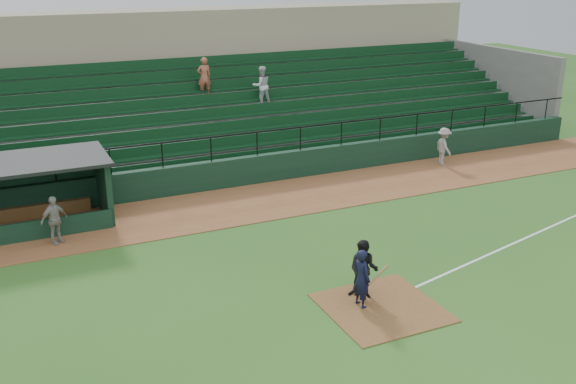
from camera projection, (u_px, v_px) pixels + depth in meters
name	position (u px, v px, depth m)	size (l,w,h in m)	color
ground	(362.00, 292.00, 18.47)	(90.00, 90.00, 0.00)	#2D5E1E
warning_track	(255.00, 202.00, 25.31)	(40.00, 4.00, 0.03)	brown
home_plate_dirt	(381.00, 307.00, 17.61)	(3.00, 3.00, 0.03)	brown
foul_line	(542.00, 231.00, 22.67)	(18.00, 0.09, 0.01)	white
stadium_structure	(189.00, 103.00, 31.77)	(38.00, 13.08, 6.40)	black
batter_at_plate	(362.00, 278.00, 17.44)	(1.03, 0.70, 1.67)	black
umpire	(364.00, 270.00, 17.91)	(0.83, 0.64, 1.70)	black
runner	(444.00, 146.00, 29.70)	(1.11, 0.64, 1.71)	gray
dugout_player_a	(54.00, 220.00, 21.35)	(0.96, 0.40, 1.63)	#99948F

